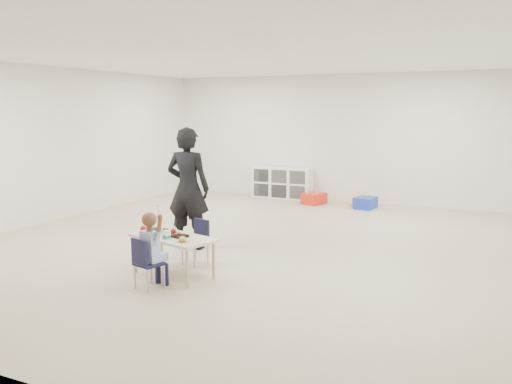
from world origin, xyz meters
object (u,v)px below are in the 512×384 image
at_px(table, 174,256).
at_px(chair_near, 149,263).
at_px(cubby_shelf, 282,183).
at_px(adult, 188,188).
at_px(child, 149,248).

bearing_deg(table, chair_near, -73.03).
relative_size(chair_near, cubby_shelf, 0.43).
bearing_deg(table, adult, 130.03).
height_order(chair_near, cubby_shelf, cubby_shelf).
bearing_deg(adult, table, 107.20).
bearing_deg(child, table, 106.97).
bearing_deg(adult, child, 100.96).
distance_m(child, adult, 1.90).
bearing_deg(chair_near, table, 106.97).
xyz_separation_m(table, cubby_shelf, (-1.14, 6.08, 0.10)).
bearing_deg(cubby_shelf, table, -79.40).
height_order(table, adult, adult).
distance_m(table, chair_near, 0.52).
bearing_deg(adult, chair_near, 100.96).
bearing_deg(chair_near, adult, 123.79).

